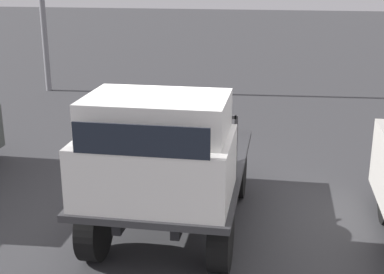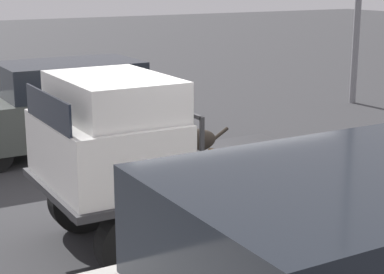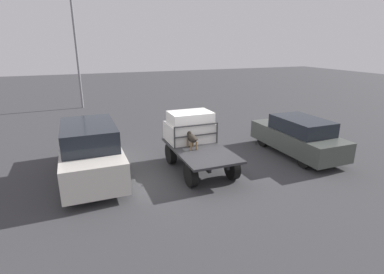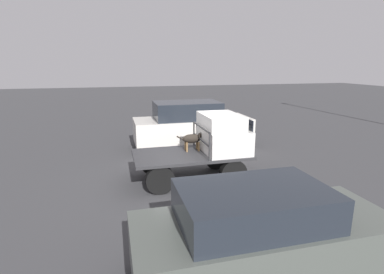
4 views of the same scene
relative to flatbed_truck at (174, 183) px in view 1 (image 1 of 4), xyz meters
name	(u,v)px [view 1 (image 1 of 4)]	position (x,y,z in m)	size (l,w,h in m)	color
ground_plane	(175,223)	(0.00, 0.00, -0.60)	(80.00, 80.00, 0.00)	#38383A
flatbed_truck	(174,183)	(0.00, 0.00, 0.00)	(3.45, 1.85, 0.86)	black
truck_cab	(156,150)	(1.00, 0.00, 0.81)	(1.29, 1.73, 1.16)	silver
truck_headboard	(169,134)	(0.32, 0.00, 0.79)	(0.04, 1.73, 0.80)	#2D2D30
dog	(191,142)	(0.17, 0.26, 0.65)	(0.99, 0.28, 0.65)	brown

